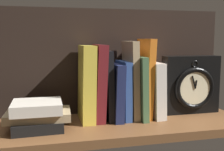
% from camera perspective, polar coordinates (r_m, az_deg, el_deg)
% --- Properties ---
extents(ground_plane, '(0.77, 0.27, 0.03)m').
position_cam_1_polar(ground_plane, '(0.86, 2.40, -10.32)').
color(ground_plane, brown).
extents(back_panel, '(0.77, 0.01, 0.35)m').
position_cam_1_polar(back_panel, '(0.95, 0.31, 2.97)').
color(back_panel, black).
rests_on(back_panel, ground_plane).
extents(book_yellow_seinlanguage, '(0.04, 0.13, 0.23)m').
position_cam_1_polar(book_yellow_seinlanguage, '(0.85, -5.26, -1.63)').
color(book_yellow_seinlanguage, gold).
rests_on(book_yellow_seinlanguage, ground_plane).
extents(book_maroon_dawkins, '(0.04, 0.12, 0.24)m').
position_cam_1_polar(book_maroon_dawkins, '(0.86, -2.79, -1.47)').
color(book_maroon_dawkins, maroon).
rests_on(book_maroon_dawkins, ground_plane).
extents(book_black_skeptic, '(0.02, 0.12, 0.22)m').
position_cam_1_polar(book_black_skeptic, '(0.86, -1.01, -2.00)').
color(book_black_skeptic, black).
rests_on(book_black_skeptic, ground_plane).
extents(book_navy_bierce, '(0.03, 0.15, 0.18)m').
position_cam_1_polar(book_navy_bierce, '(0.87, 0.65, -3.28)').
color(book_navy_bierce, '#192147').
rests_on(book_navy_bierce, ground_plane).
extents(book_blue_modern, '(0.02, 0.13, 0.18)m').
position_cam_1_polar(book_blue_modern, '(0.88, 2.38, -2.96)').
color(book_blue_modern, '#2D4C8E').
rests_on(book_blue_modern, ground_plane).
extents(book_tan_shortstories, '(0.03, 0.12, 0.25)m').
position_cam_1_polar(book_tan_shortstories, '(0.88, 3.90, -0.89)').
color(book_tan_shortstories, tan).
rests_on(book_tan_shortstories, ground_plane).
extents(book_green_romantic, '(0.03, 0.16, 0.20)m').
position_cam_1_polar(book_green_romantic, '(0.89, 5.32, -2.33)').
color(book_green_romantic, '#476B44').
rests_on(book_green_romantic, ground_plane).
extents(book_orange_pandolfini, '(0.03, 0.12, 0.25)m').
position_cam_1_polar(book_orange_pandolfini, '(0.90, 6.76, -0.55)').
color(book_orange_pandolfini, orange).
rests_on(book_orange_pandolfini, ground_plane).
extents(book_white_catcher, '(0.04, 0.14, 0.18)m').
position_cam_1_polar(book_white_catcher, '(0.91, 8.52, -2.83)').
color(book_white_catcher, silver).
rests_on(book_white_catcher, ground_plane).
extents(framed_clock, '(0.20, 0.06, 0.20)m').
position_cam_1_polar(framed_clock, '(0.98, 16.10, -1.93)').
color(framed_clock, black).
rests_on(framed_clock, ground_plane).
extents(book_stack_side, '(0.18, 0.14, 0.08)m').
position_cam_1_polar(book_stack_side, '(0.80, -15.15, -7.99)').
color(book_stack_side, black).
rests_on(book_stack_side, ground_plane).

